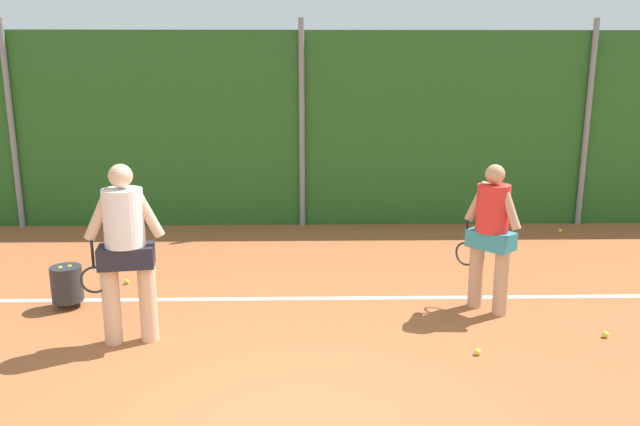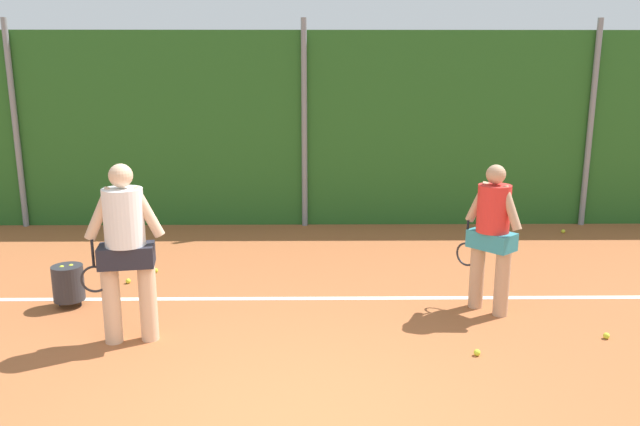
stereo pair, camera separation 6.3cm
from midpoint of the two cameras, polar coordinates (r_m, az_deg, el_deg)
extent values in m
plane|color=#A85B33|center=(6.98, -2.10, -10.43)|extent=(26.44, 26.44, 0.00)
cube|color=#286023|center=(11.16, -1.80, 7.51)|extent=(17.18, 0.25, 3.37)
cylinder|color=gray|center=(12.10, -26.20, 7.07)|extent=(0.10, 0.10, 3.56)
cylinder|color=gray|center=(10.98, -1.82, 7.92)|extent=(0.10, 0.10, 3.56)
cylinder|color=gray|center=(12.00, 22.81, 7.36)|extent=(0.10, 0.10, 3.56)
cube|color=white|center=(7.82, -2.00, -7.71)|extent=(12.56, 0.10, 0.01)
cylinder|color=beige|center=(6.81, -15.50, -7.84)|extent=(0.18, 0.18, 0.82)
cylinder|color=beige|center=(6.85, -18.55, -7.92)|extent=(0.18, 0.18, 0.82)
cube|color=#23232D|center=(6.67, -17.33, -3.73)|extent=(0.59, 0.40, 0.22)
cylinder|color=white|center=(6.56, -17.57, -0.40)|extent=(0.40, 0.40, 0.58)
sphere|color=beige|center=(6.48, -17.83, 3.21)|extent=(0.24, 0.24, 0.24)
cylinder|color=beige|center=(6.53, -15.62, 0.05)|extent=(0.33, 0.15, 0.55)
cylinder|color=beige|center=(6.59, -19.55, -0.11)|extent=(0.33, 0.15, 0.55)
cylinder|color=black|center=(6.65, -20.10, -3.49)|extent=(0.03, 0.03, 0.28)
torus|color=#26262B|center=(6.73, -19.91, -5.69)|extent=(0.28, 0.07, 0.28)
cylinder|color=tan|center=(7.51, 15.79, -6.10)|extent=(0.17, 0.17, 0.76)
cylinder|color=tan|center=(7.68, 13.66, -5.54)|extent=(0.17, 0.17, 0.76)
cube|color=teal|center=(7.45, 14.93, -2.34)|extent=(0.55, 0.57, 0.20)
cylinder|color=red|center=(7.36, 15.10, 0.43)|extent=(0.37, 0.37, 0.54)
sphere|color=tan|center=(7.29, 15.28, 3.41)|extent=(0.22, 0.22, 0.22)
cylinder|color=tan|center=(7.25, 16.51, 0.46)|extent=(0.24, 0.26, 0.52)
cylinder|color=tan|center=(7.47, 13.77, 1.00)|extent=(0.24, 0.26, 0.52)
cylinder|color=black|center=(7.56, 12.87, -1.66)|extent=(0.03, 0.03, 0.28)
torus|color=#26262B|center=(7.63, 12.76, -3.62)|extent=(0.21, 0.23, 0.28)
cylinder|color=#2D2D33|center=(8.05, -22.09, -5.93)|extent=(0.36, 0.36, 0.42)
cylinder|color=#2D2D33|center=(8.09, -21.09, -7.63)|extent=(0.02, 0.02, 0.08)
cylinder|color=#2D2D33|center=(8.18, -22.76, -7.56)|extent=(0.02, 0.02, 0.08)
cylinder|color=#2D2D33|center=(8.24, -21.63, -7.29)|extent=(0.02, 0.02, 0.08)
sphere|color=#CCDB33|center=(8.01, -21.86, -4.58)|extent=(0.07, 0.07, 0.07)
sphere|color=#CCDB33|center=(8.00, -22.59, -4.68)|extent=(0.07, 0.07, 0.07)
sphere|color=#CCDB33|center=(6.57, 13.75, -12.08)|extent=(0.07, 0.07, 0.07)
sphere|color=#CCDB33|center=(8.69, -17.25, -5.94)|extent=(0.07, 0.07, 0.07)
sphere|color=#CCDB33|center=(9.02, -14.95, -5.08)|extent=(0.07, 0.07, 0.07)
sphere|color=#CCDB33|center=(11.53, 20.70, -1.50)|extent=(0.07, 0.07, 0.07)
sphere|color=#CCDB33|center=(7.39, 24.14, -9.98)|extent=(0.07, 0.07, 0.07)
camera|label=1|loc=(0.03, -90.27, -0.06)|focal=35.47mm
camera|label=2|loc=(0.03, 89.73, 0.06)|focal=35.47mm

